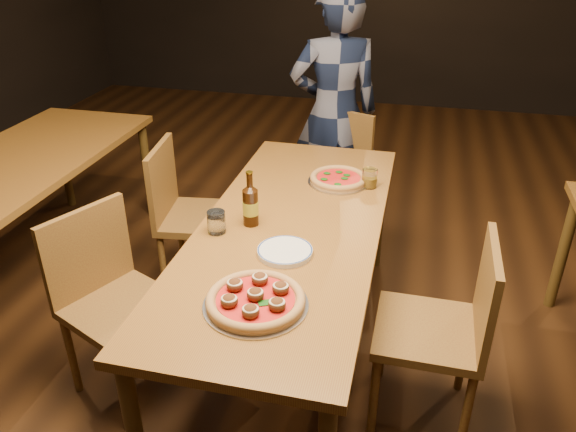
% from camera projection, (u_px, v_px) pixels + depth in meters
% --- Properties ---
extents(ground, '(9.00, 9.00, 0.00)m').
position_uv_depth(ground, '(290.00, 352.00, 2.88)').
color(ground, black).
extents(table_main, '(0.80, 2.00, 0.75)m').
position_uv_depth(table_main, '(291.00, 238.00, 2.56)').
color(table_main, brown).
rests_on(table_main, ground).
extents(table_left, '(0.80, 2.00, 0.75)m').
position_uv_depth(table_left, '(11.00, 177.00, 3.17)').
color(table_left, brown).
rests_on(table_left, ground).
extents(chair_main_nw, '(0.57, 0.57, 0.92)m').
position_uv_depth(chair_main_nw, '(122.00, 307.00, 2.47)').
color(chair_main_nw, brown).
rests_on(chair_main_nw, ground).
extents(chair_main_sw, '(0.49, 0.49, 0.92)m').
position_uv_depth(chair_main_sw, '(200.00, 216.00, 3.21)').
color(chair_main_sw, brown).
rests_on(chair_main_sw, ground).
extents(chair_main_e, '(0.44, 0.44, 0.93)m').
position_uv_depth(chair_main_e, '(428.00, 330.00, 2.33)').
color(chair_main_e, brown).
rests_on(chair_main_e, ground).
extents(chair_end, '(0.54, 0.54, 0.90)m').
position_uv_depth(chair_end, '(328.00, 178.00, 3.71)').
color(chair_end, brown).
rests_on(chair_end, ground).
extents(pizza_meatball, '(0.38, 0.38, 0.07)m').
position_uv_depth(pizza_meatball, '(256.00, 300.00, 1.99)').
color(pizza_meatball, '#B7B7BF').
rests_on(pizza_meatball, table_main).
extents(pizza_margherita, '(0.32, 0.32, 0.04)m').
position_uv_depth(pizza_margherita, '(338.00, 179.00, 2.92)').
color(pizza_margherita, '#B7B7BF').
rests_on(pizza_margherita, table_main).
extents(plate_stack, '(0.23, 0.23, 0.02)m').
position_uv_depth(plate_stack, '(285.00, 252.00, 2.30)').
color(plate_stack, white).
rests_on(plate_stack, table_main).
extents(beer_bottle, '(0.07, 0.07, 0.25)m').
position_uv_depth(beer_bottle, '(251.00, 206.00, 2.49)').
color(beer_bottle, black).
rests_on(beer_bottle, table_main).
extents(water_glass, '(0.08, 0.08, 0.10)m').
position_uv_depth(water_glass, '(216.00, 222.00, 2.45)').
color(water_glass, white).
rests_on(water_glass, table_main).
extents(amber_glass, '(0.08, 0.08, 0.10)m').
position_uv_depth(amber_glass, '(370.00, 178.00, 2.86)').
color(amber_glass, '#9D6F11').
rests_on(amber_glass, table_main).
extents(diner, '(0.70, 0.57, 1.64)m').
position_uv_depth(diner, '(334.00, 113.00, 3.73)').
color(diner, black).
rests_on(diner, ground).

